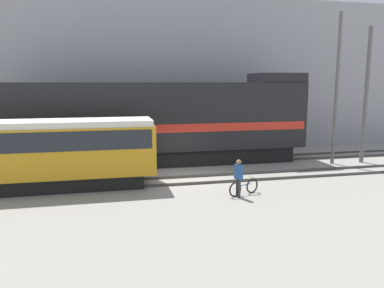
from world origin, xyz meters
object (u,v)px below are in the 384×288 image
(freight_locomotive, at_px, (161,122))
(streetcar, at_px, (47,150))
(bicycle, at_px, (244,188))
(utility_pole_left, at_px, (336,90))
(utility_pole_center, at_px, (366,96))
(person, at_px, (239,174))

(freight_locomotive, xyz_separation_m, streetcar, (-6.07, -4.46, -0.76))
(bicycle, distance_m, utility_pole_left, 10.36)
(bicycle, bearing_deg, streetcar, 161.59)
(streetcar, bearing_deg, bicycle, -18.41)
(freight_locomotive, bearing_deg, bicycle, -69.44)
(streetcar, bearing_deg, utility_pole_center, 6.75)
(streetcar, xyz_separation_m, utility_pole_center, (18.85, 2.23, 2.36))
(bicycle, height_order, utility_pole_center, utility_pole_center)
(utility_pole_center, bearing_deg, person, -152.18)
(freight_locomotive, bearing_deg, streetcar, -143.69)
(streetcar, relative_size, bicycle, 6.21)
(bicycle, bearing_deg, utility_pole_center, 27.37)
(utility_pole_left, bearing_deg, person, -146.45)
(bicycle, xyz_separation_m, person, (-0.38, -0.30, 0.71))
(freight_locomotive, height_order, utility_pole_left, utility_pole_left)
(bicycle, relative_size, person, 0.94)
(utility_pole_left, height_order, utility_pole_center, utility_pole_left)
(utility_pole_left, xyz_separation_m, utility_pole_center, (2.12, 0.00, -0.39))
(freight_locomotive, relative_size, bicycle, 11.39)
(bicycle, xyz_separation_m, utility_pole_center, (10.00, 5.18, 3.92))
(person, bearing_deg, utility_pole_left, 33.55)
(streetcar, height_order, utility_pole_left, utility_pole_left)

